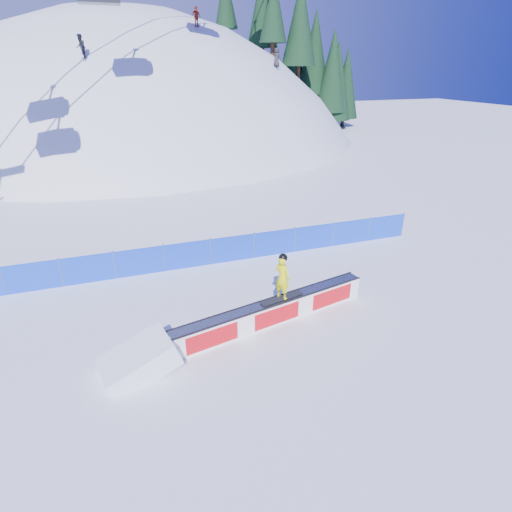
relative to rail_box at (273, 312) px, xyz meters
name	(u,v)px	position (x,y,z in m)	size (l,w,h in m)	color
ground	(214,325)	(-1.96, 0.54, -0.43)	(160.00, 160.00, 0.00)	white
snow_hill	(150,266)	(-1.96, 42.54, -18.43)	(64.00, 64.00, 64.00)	silver
treeline	(299,46)	(19.60, 41.85, 9.77)	(18.77, 12.54, 19.42)	#322014
safety_fence	(188,255)	(-1.96, 5.04, 0.17)	(22.05, 0.05, 1.30)	blue
rail_box	(273,312)	(0.00, 0.00, 0.00)	(7.25, 1.97, 0.88)	white
snow_ramp	(141,370)	(-4.46, -0.92, -0.43)	(2.05, 1.37, 0.77)	white
snowboarder	(282,277)	(0.31, 0.06, 1.26)	(1.61, 0.67, 1.66)	black
distant_skiers	(149,24)	(0.08, 31.13, 10.84)	(18.09, 13.55, 7.21)	black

